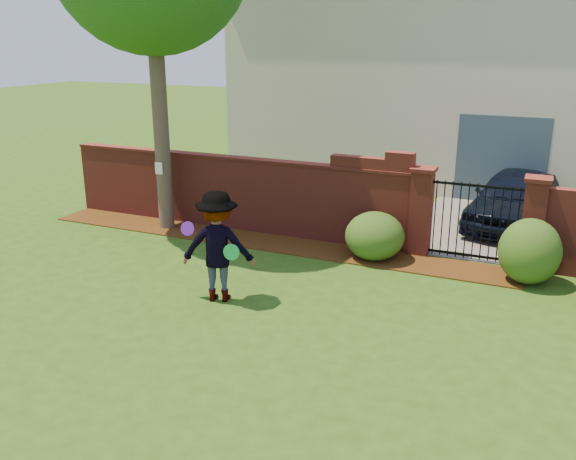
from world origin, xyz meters
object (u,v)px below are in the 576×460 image
at_px(man, 217,247).
at_px(frisbee_green, 231,252).
at_px(frisbee_purple, 188,229).
at_px(car, 511,201).

relative_size(man, frisbee_green, 6.92).
relative_size(man, frisbee_purple, 8.00).
relative_size(car, frisbee_purple, 16.28).
height_order(car, frisbee_green, car).
bearing_deg(frisbee_green, man, 162.14).
distance_m(man, frisbee_purple, 0.60).
bearing_deg(car, man, -113.66).
height_order(car, frisbee_purple, frisbee_purple).
bearing_deg(man, frisbee_green, 143.71).
bearing_deg(frisbee_green, car, 59.01).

